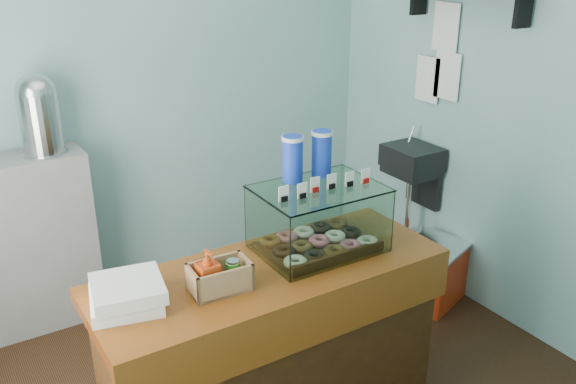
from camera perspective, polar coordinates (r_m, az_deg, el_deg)
room_shell at (r=2.66m, az=-4.19°, el=10.73°), size 3.54×3.04×2.82m
counter at (r=2.96m, az=-1.49°, el=-14.65°), size 1.60×0.60×0.90m
back_shelf at (r=4.00m, az=-24.79°, el=-4.87°), size 1.00×0.32×1.10m
display_case at (r=2.84m, az=2.61°, el=-2.02°), size 0.57×0.42×0.53m
condiment_crate at (r=2.54m, az=-6.64°, el=-7.78°), size 0.26×0.16×0.20m
pastry_boxes at (r=2.51m, az=-14.86°, el=-9.22°), size 0.33×0.33×0.11m
coffee_urn at (r=3.76m, az=-22.30°, el=6.93°), size 0.26×0.26×0.47m
red_cooler at (r=4.20m, az=13.37°, el=-7.35°), size 0.55×0.48×0.40m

